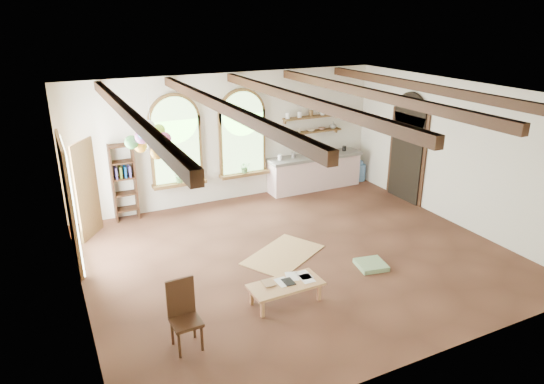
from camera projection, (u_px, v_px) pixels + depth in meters
floor at (297, 255)px, 9.69m from camera, size 8.00×8.00×0.00m
ceiling_beams at (300, 99)px, 8.61m from camera, size 6.20×6.80×0.18m
window_left at (176, 144)px, 11.42m from camera, size 1.30×0.28×2.20m
window_right at (243, 136)px, 12.13m from camera, size 1.30×0.28×2.20m
left_doorway at (70, 204)px, 9.17m from camera, size 0.10×1.90×2.50m
right_doorway at (406, 158)px, 12.20m from camera, size 0.10×1.30×2.40m
kitchen_counter at (314, 172)px, 13.16m from camera, size 2.68×0.62×0.94m
wall_shelf_lower at (312, 132)px, 12.94m from camera, size 1.70×0.24×0.04m
wall_shelf_upper at (313, 117)px, 12.80m from camera, size 1.70×0.24×0.04m
wall_clock at (350, 114)px, 13.39m from camera, size 0.32×0.04×0.32m
bookshelf at (124, 182)px, 11.06m from camera, size 0.53×0.32×1.80m
coffee_table at (286, 286)px, 8.00m from camera, size 1.24×0.59×0.35m
side_chair at (186, 329)px, 6.94m from camera, size 0.42×0.42×1.04m
floor_mat at (283, 255)px, 9.66m from camera, size 1.89×1.66×0.02m
floor_cushion at (371, 265)px, 9.21m from camera, size 0.61×0.61×0.09m
water_jug_a at (339, 176)px, 13.56m from camera, size 0.27×0.27×0.52m
water_jug_b at (360, 172)px, 13.87m from camera, size 0.31×0.31×0.60m
balloon_cluster at (151, 140)px, 9.01m from camera, size 0.88×0.93×1.16m
table_book at (263, 284)px, 7.95m from camera, size 0.20×0.27×0.02m
tablet at (288, 282)px, 8.03m from camera, size 0.18×0.25×0.01m
potted_plant_left at (180, 177)px, 11.61m from camera, size 0.27×0.23×0.30m
potted_plant_right at (245, 167)px, 12.31m from camera, size 0.27×0.23×0.30m
shelf_cup_a at (287, 132)px, 12.61m from camera, size 0.12×0.10×0.10m
shelf_cup_b at (299, 131)px, 12.75m from camera, size 0.10×0.10×0.09m
shelf_bowl_a at (311, 130)px, 12.90m from camera, size 0.22×0.22×0.05m
shelf_bowl_b at (322, 129)px, 13.05m from camera, size 0.20×0.20×0.06m
shelf_vase at (333, 125)px, 13.17m from camera, size 0.18×0.18×0.19m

